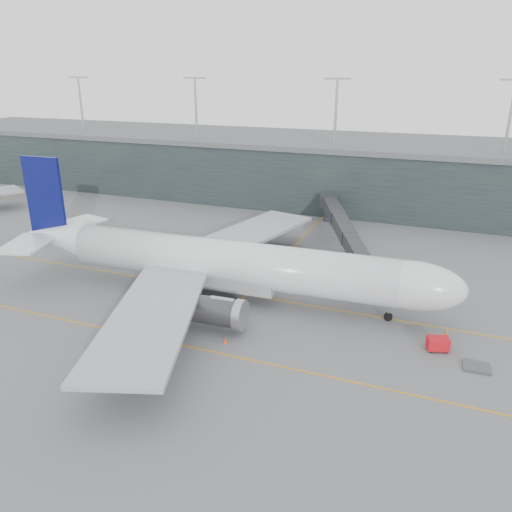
% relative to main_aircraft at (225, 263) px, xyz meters
% --- Properties ---
extents(ground, '(320.00, 320.00, 0.00)m').
position_rel_main_aircraft_xyz_m(ground, '(-2.47, 5.58, -5.24)').
color(ground, '#545458').
rests_on(ground, ground).
extents(taxiline_a, '(160.00, 0.25, 0.02)m').
position_rel_main_aircraft_xyz_m(taxiline_a, '(-2.47, 1.58, -5.23)').
color(taxiline_a, orange).
rests_on(taxiline_a, ground).
extents(taxiline_b, '(160.00, 0.25, 0.02)m').
position_rel_main_aircraft_xyz_m(taxiline_b, '(-2.47, -14.42, -5.23)').
color(taxiline_b, orange).
rests_on(taxiline_b, ground).
extents(taxiline_lead_main, '(0.25, 60.00, 0.02)m').
position_rel_main_aircraft_xyz_m(taxiline_lead_main, '(2.53, 25.58, -5.23)').
color(taxiline_lead_main, orange).
rests_on(taxiline_lead_main, ground).
extents(terminal, '(240.00, 36.00, 29.00)m').
position_rel_main_aircraft_xyz_m(terminal, '(-2.47, 63.58, 2.38)').
color(terminal, '#1D2727').
rests_on(terminal, ground).
extents(main_aircraft, '(66.54, 62.53, 18.67)m').
position_rel_main_aircraft_xyz_m(main_aircraft, '(0.00, 0.00, 0.00)').
color(main_aircraft, silver).
rests_on(main_aircraft, ground).
extents(jet_bridge, '(16.98, 43.38, 5.94)m').
position_rel_main_aircraft_xyz_m(jet_bridge, '(13.13, 27.18, -0.79)').
color(jet_bridge, '#28282D').
rests_on(jet_bridge, ground).
extents(gse_cart, '(2.80, 2.22, 1.66)m').
position_rel_main_aircraft_xyz_m(gse_cart, '(29.30, -4.44, -4.31)').
color(gse_cart, red).
rests_on(gse_cart, ground).
extents(baggage_dolly, '(2.92, 2.37, 0.28)m').
position_rel_main_aircraft_xyz_m(baggage_dolly, '(33.54, -6.81, -5.07)').
color(baggage_dolly, '#3D3D43').
rests_on(baggage_dolly, ground).
extents(uld_a, '(2.20, 1.79, 1.95)m').
position_rel_main_aircraft_xyz_m(uld_a, '(-7.21, 14.53, -4.21)').
color(uld_a, '#343438').
rests_on(uld_a, ground).
extents(uld_b, '(2.40, 2.06, 1.92)m').
position_rel_main_aircraft_xyz_m(uld_b, '(-3.37, 16.93, -4.23)').
color(uld_b, '#343438').
rests_on(uld_b, ground).
extents(uld_c, '(2.18, 1.89, 1.73)m').
position_rel_main_aircraft_xyz_m(uld_c, '(-1.05, 17.09, -4.33)').
color(uld_c, '#343438').
rests_on(uld_c, ground).
extents(cone_nose, '(0.46, 0.46, 0.73)m').
position_rel_main_aircraft_xyz_m(cone_nose, '(30.24, -0.08, -4.87)').
color(cone_nose, '#F0550D').
rests_on(cone_nose, ground).
extents(cone_wing_stbd, '(0.48, 0.48, 0.76)m').
position_rel_main_aircraft_xyz_m(cone_wing_stbd, '(5.46, -12.05, -4.86)').
color(cone_wing_stbd, '#FF440E').
rests_on(cone_wing_stbd, ground).
extents(cone_wing_port, '(0.43, 0.43, 0.69)m').
position_rel_main_aircraft_xyz_m(cone_wing_port, '(4.93, 17.27, -4.89)').
color(cone_wing_port, '#F25D0D').
rests_on(cone_wing_port, ground).
extents(cone_tail, '(0.48, 0.48, 0.77)m').
position_rel_main_aircraft_xyz_m(cone_tail, '(-13.69, -4.55, -4.86)').
color(cone_tail, orange).
rests_on(cone_tail, ground).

